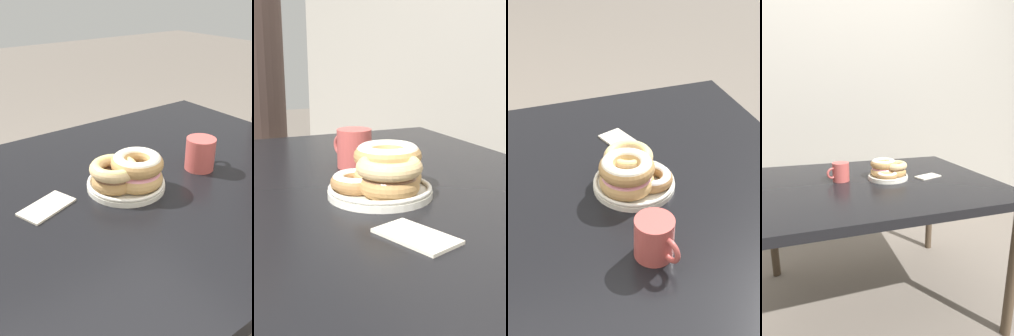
{
  "view_description": "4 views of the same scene",
  "coord_description": "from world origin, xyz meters",
  "views": [
    {
      "loc": [
        0.63,
        0.84,
        1.26
      ],
      "look_at": [
        0.09,
        0.11,
        0.8
      ],
      "focal_mm": 40.0,
      "sensor_mm": 36.0,
      "label": 1
    },
    {
      "loc": [
        0.93,
        -0.26,
        1.04
      ],
      "look_at": [
        0.09,
        0.11,
        0.8
      ],
      "focal_mm": 50.0,
      "sensor_mm": 36.0,
      "label": 2
    },
    {
      "loc": [
        -0.85,
        0.43,
        1.49
      ],
      "look_at": [
        0.09,
        0.11,
        0.8
      ],
      "focal_mm": 50.0,
      "sensor_mm": 36.0,
      "label": 3
    },
    {
      "loc": [
        -0.34,
        -1.19,
        1.14
      ],
      "look_at": [
        0.09,
        0.11,
        0.8
      ],
      "focal_mm": 28.0,
      "sensor_mm": 36.0,
      "label": 4
    }
  ],
  "objects": [
    {
      "name": "coffee_mug",
      "position": [
        -0.16,
        0.15,
        0.79
      ],
      "size": [
        0.12,
        0.09,
        0.1
      ],
      "color": "#B74C47",
      "rests_on": "dining_table"
    },
    {
      "name": "dining_table",
      "position": [
        0.0,
        0.11,
        0.68
      ],
      "size": [
        1.27,
        0.99,
        0.74
      ],
      "color": "black",
      "rests_on": "ground_plane"
    },
    {
      "name": "donut_plate",
      "position": [
        0.09,
        0.12,
        0.79
      ],
      "size": [
        0.23,
        0.24,
        0.1
      ],
      "color": "silver",
      "rests_on": "dining_table"
    },
    {
      "name": "napkin",
      "position": [
        0.31,
        0.08,
        0.75
      ],
      "size": [
        0.15,
        0.12,
        0.01
      ],
      "color": "beige",
      "rests_on": "dining_table"
    }
  ]
}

